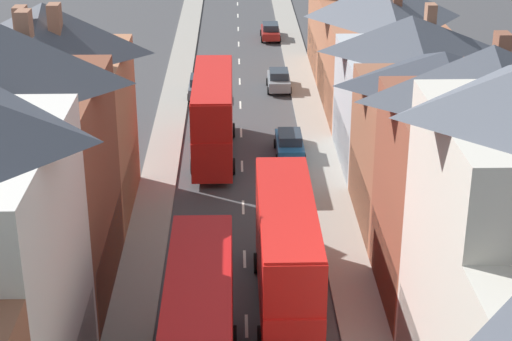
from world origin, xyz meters
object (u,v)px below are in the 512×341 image
Objects in this scene: double_decker_bus_lead at (200,337)px; car_parked_left_a at (200,86)px; double_decker_bus_mid_street at (286,254)px; double_decker_bus_far_approaching at (213,115)px; car_parked_right_a at (270,31)px; car_near_silver at (290,144)px; car_mid_white at (279,80)px.

double_decker_bus_lead is 37.14m from car_parked_left_a.
double_decker_bus_mid_street and double_decker_bus_far_approaching have the same top height.
double_decker_bus_far_approaching is at bearing -84.01° from car_parked_left_a.
double_decker_bus_mid_street is at bearing -91.55° from car_parked_right_a.
double_decker_bus_lead is 7.24m from double_decker_bus_mid_street.
double_decker_bus_lead is 1.00× the size of double_decker_bus_mid_street.
double_decker_bus_far_approaching is 2.51× the size of car_near_silver.
car_parked_right_a is at bearing 88.45° from double_decker_bus_mid_street.
car_parked_left_a is 6.38m from car_mid_white.
double_decker_bus_far_approaching is at bearing -99.31° from car_parked_right_a.
double_decker_bus_lead and double_decker_bus_mid_street have the same top height.
double_decker_bus_lead is 2.72× the size of car_parked_left_a.
car_parked_left_a is (-1.29, 12.30, -1.97)m from double_decker_bus_far_approaching.
double_decker_bus_mid_street is 2.72× the size of car_parked_left_a.
double_decker_bus_far_approaching is at bearing -109.55° from car_mid_white.
car_mid_white is at bearing 90.00° from car_near_silver.
double_decker_bus_lead is at bearing -119.84° from double_decker_bus_mid_street.
car_mid_white is at bearing 87.68° from double_decker_bus_mid_street.
car_parked_left_a is (-6.20, 12.44, 0.02)m from car_near_silver.
double_decker_bus_lead is 38.94m from car_mid_white.
double_decker_bus_lead is 24.76m from double_decker_bus_far_approaching.
double_decker_bus_far_approaching is 5.30m from car_near_silver.
double_decker_bus_lead is 2.51× the size of car_near_silver.
car_mid_white is at bearing 13.77° from car_parked_left_a.
double_decker_bus_far_approaching is (0.00, 24.76, 0.00)m from double_decker_bus_lead.
double_decker_bus_far_approaching is 2.78× the size of car_mid_white.
car_parked_left_a is 18.70m from car_parked_right_a.
double_decker_bus_mid_street is 18.83m from double_decker_bus_far_approaching.
car_near_silver is at bearing 78.73° from double_decker_bus_lead.
double_decker_bus_mid_street is 48.49m from car_parked_right_a.
car_parked_right_a is (4.91, 29.95, -2.01)m from double_decker_bus_far_approaching.
double_decker_bus_far_approaching is at bearing 90.00° from double_decker_bus_lead.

